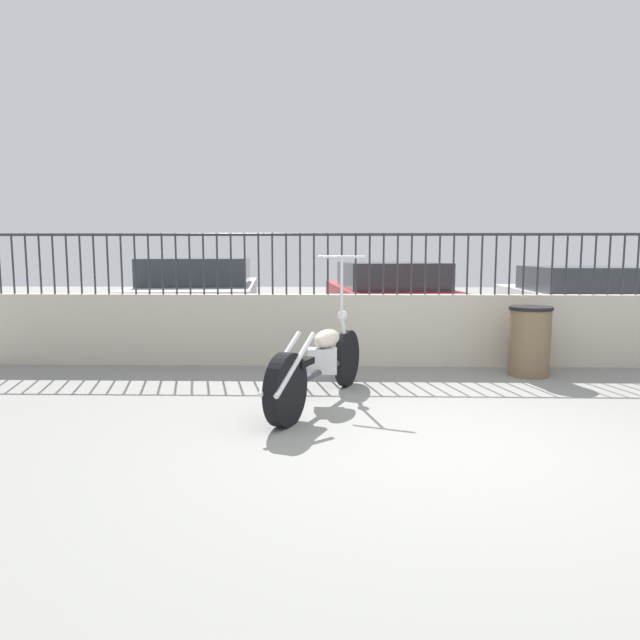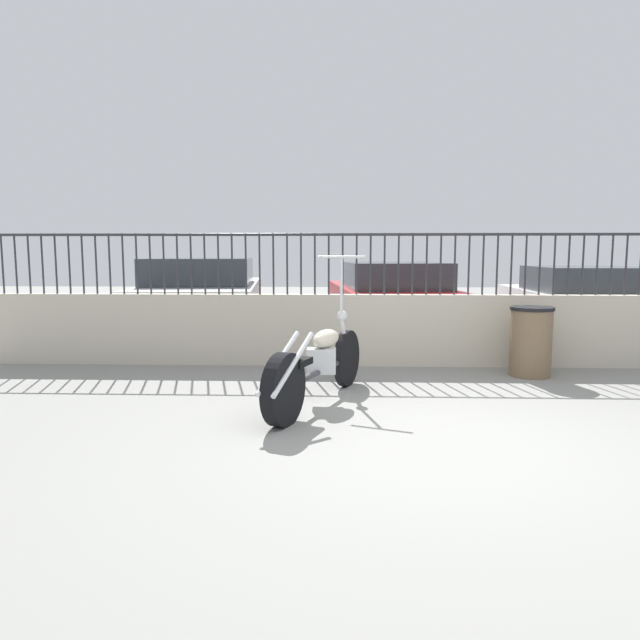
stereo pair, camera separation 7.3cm
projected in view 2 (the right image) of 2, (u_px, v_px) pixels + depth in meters
ground_plane at (449, 447)px, 4.25m from camera, size 40.00×40.00×0.00m
low_wall at (404, 330)px, 7.28m from camera, size 10.93×0.18×0.91m
fence_railing at (406, 254)px, 7.17m from camera, size 10.93×0.04×0.77m
motorcycle_dark_grey at (315, 366)px, 5.36m from camera, size 0.93×2.09×1.42m
trash_bin at (531, 341)px, 6.67m from camera, size 0.50×0.50×0.82m
car_silver at (203, 297)px, 9.83m from camera, size 2.34×4.62×1.35m
car_red at (391, 298)px, 10.07m from camera, size 2.26×4.67×1.28m
car_white at (582, 301)px, 9.72m from camera, size 2.01×3.99×1.21m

